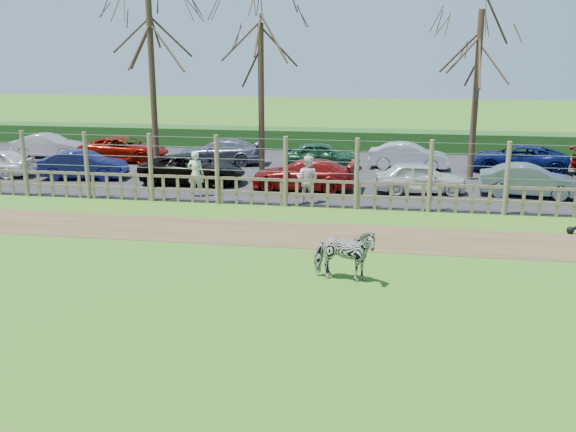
% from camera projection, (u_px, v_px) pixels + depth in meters
% --- Properties ---
extents(ground, '(120.00, 120.00, 0.00)m').
position_uv_depth(ground, '(229.00, 285.00, 15.28)').
color(ground, '#56902A').
rests_on(ground, ground).
extents(dirt_strip, '(34.00, 2.80, 0.01)m').
position_uv_depth(dirt_strip, '(266.00, 233.00, 19.57)').
color(dirt_strip, brown).
rests_on(dirt_strip, ground).
extents(asphalt, '(44.00, 13.00, 0.04)m').
position_uv_depth(asphalt, '(310.00, 172.00, 29.11)').
color(asphalt, '#232326').
rests_on(asphalt, ground).
extents(hedge, '(46.00, 2.00, 1.10)m').
position_uv_depth(hedge, '(326.00, 140.00, 35.65)').
color(hedge, '#1E4716').
rests_on(hedge, ground).
extents(fence, '(30.16, 0.16, 2.50)m').
position_uv_depth(fence, '(286.00, 184.00, 22.71)').
color(fence, brown).
rests_on(fence, ground).
extents(tree_left, '(4.80, 4.80, 7.88)m').
position_uv_depth(tree_left, '(151.00, 45.00, 26.81)').
color(tree_left, '#3D2B1E').
rests_on(tree_left, ground).
extents(tree_mid, '(4.80, 4.80, 6.83)m').
position_uv_depth(tree_mid, '(261.00, 63.00, 27.24)').
color(tree_mid, '#3D2B1E').
rests_on(tree_mid, ground).
extents(tree_right, '(4.80, 4.80, 7.35)m').
position_uv_depth(tree_right, '(479.00, 54.00, 26.20)').
color(tree_right, '#3D2B1E').
rests_on(tree_right, ground).
extents(zebra, '(1.65, 0.90, 1.33)m').
position_uv_depth(zebra, '(344.00, 255.00, 15.40)').
color(zebra, gray).
rests_on(zebra, ground).
extents(visitor_a, '(0.63, 0.41, 1.72)m').
position_uv_depth(visitor_a, '(196.00, 174.00, 24.07)').
color(visitor_a, '#CBECAF').
rests_on(visitor_a, asphalt).
extents(visitor_b, '(0.96, 0.82, 1.72)m').
position_uv_depth(visitor_b, '(307.00, 179.00, 23.06)').
color(visitor_b, silver).
rests_on(visitor_b, asphalt).
extents(crow, '(0.31, 0.23, 0.25)m').
position_uv_depth(crow, '(571.00, 230.00, 19.46)').
color(crow, black).
rests_on(crow, ground).
extents(car_1, '(3.78, 1.75, 1.20)m').
position_uv_depth(car_1, '(84.00, 165.00, 27.36)').
color(car_1, '#111449').
rests_on(car_1, asphalt).
extents(car_2, '(4.38, 2.12, 1.20)m').
position_uv_depth(car_2, '(193.00, 169.00, 26.44)').
color(car_2, black).
rests_on(car_2, asphalt).
extents(car_3, '(4.20, 1.86, 1.20)m').
position_uv_depth(car_3, '(303.00, 174.00, 25.34)').
color(car_3, maroon).
rests_on(car_3, asphalt).
extents(car_4, '(3.65, 1.79, 1.20)m').
position_uv_depth(car_4, '(420.00, 177.00, 24.73)').
color(car_4, silver).
rests_on(car_4, asphalt).
extents(car_5, '(3.76, 1.65, 1.20)m').
position_uv_depth(car_5, '(529.00, 181.00, 24.11)').
color(car_5, slate).
rests_on(car_5, asphalt).
extents(car_7, '(3.70, 1.45, 1.20)m').
position_uv_depth(car_7, '(49.00, 146.00, 32.73)').
color(car_7, '#C3ADB9').
rests_on(car_7, asphalt).
extents(car_8, '(4.32, 2.00, 1.20)m').
position_uv_depth(car_8, '(124.00, 149.00, 31.68)').
color(car_8, '#850D03').
rests_on(car_8, asphalt).
extents(car_9, '(4.21, 1.88, 1.20)m').
position_uv_depth(car_9, '(220.00, 152.00, 30.90)').
color(car_9, slate).
rests_on(car_9, asphalt).
extents(car_10, '(3.59, 1.60, 1.20)m').
position_uv_depth(car_10, '(322.00, 155.00, 29.94)').
color(car_10, '#1F502F').
rests_on(car_10, asphalt).
extents(car_11, '(3.70, 1.45, 1.20)m').
position_uv_depth(car_11, '(408.00, 156.00, 29.66)').
color(car_11, silver).
rests_on(car_11, asphalt).
extents(car_12, '(4.46, 2.32, 1.20)m').
position_uv_depth(car_12, '(517.00, 159.00, 28.91)').
color(car_12, '#0C154D').
rests_on(car_12, asphalt).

